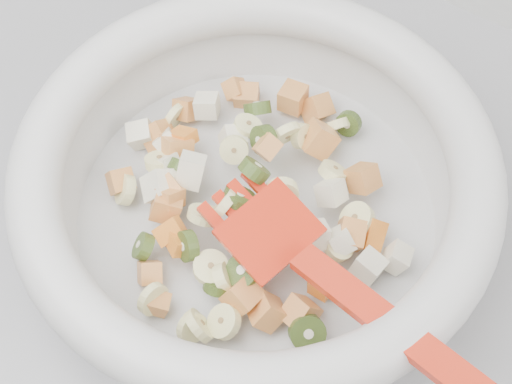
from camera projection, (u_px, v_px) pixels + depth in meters
The scene contains 1 object.
mixing_bowl at pixel (256, 186), 0.61m from camera, with size 0.46×0.38×0.12m.
Camera 1 is at (-0.01, 1.13, 1.47)m, focal length 55.00 mm.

